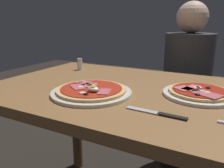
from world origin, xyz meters
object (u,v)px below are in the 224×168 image
Objects in this scene: salt_shaker at (80,64)px; pizza_foreground at (91,91)px; pizza_across_left at (199,93)px; diner_person at (185,94)px; dining_table at (136,116)px; knife at (160,114)px.

pizza_foreground is at bearing -48.93° from salt_shaker.
pizza_foreground is 1.16× the size of pizza_across_left.
salt_shaker is 0.06× the size of diner_person.
salt_shaker is (-0.69, 0.18, 0.02)m from pizza_across_left.
salt_shaker is at bearing 131.07° from pizza_foreground.
dining_table is at bearing 46.46° from pizza_foreground.
dining_table is 19.22× the size of salt_shaker.
diner_person reaches higher than pizza_foreground.
salt_shaker reaches higher than dining_table.
salt_shaker is (-0.45, 0.21, 0.15)m from dining_table.
knife is at bearing -35.30° from salt_shaker.
dining_table is 6.58× the size of knife.
salt_shaker is 0.77m from diner_person.
diner_person reaches higher than dining_table.
dining_table is at bearing 126.76° from knife.
dining_table is 4.06× the size of pizza_foreground.
pizza_foreground reaches higher than dining_table.
diner_person is at bearing 43.09° from salt_shaker.
pizza_foreground is 0.91m from diner_person.
pizza_foreground reaches higher than knife.
pizza_across_left is at bearing 24.61° from pizza_foreground.
knife is (0.30, -0.07, -0.01)m from pizza_foreground.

